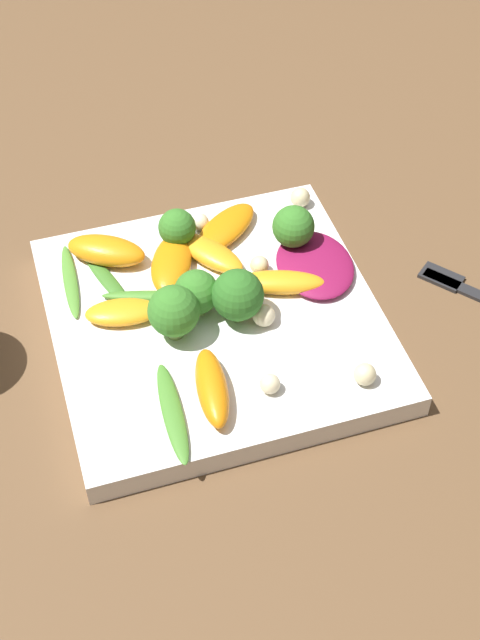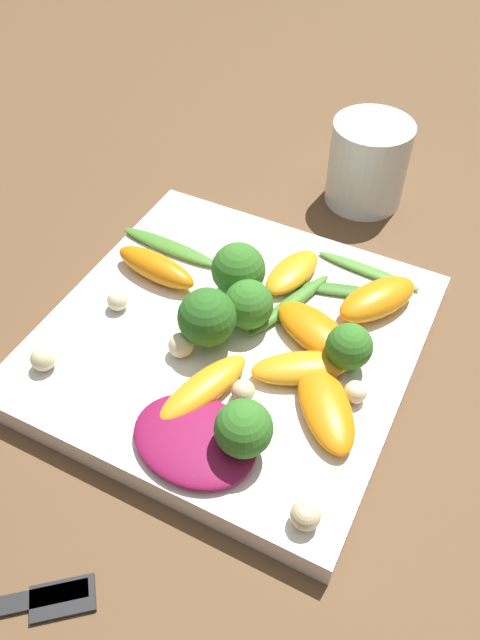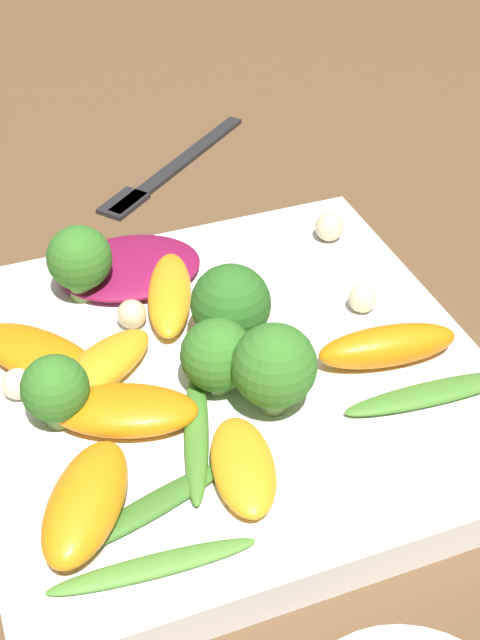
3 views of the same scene
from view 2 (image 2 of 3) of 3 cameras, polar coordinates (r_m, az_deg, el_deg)
name	(u,v)px [view 2 (image 2 of 3)]	position (r m, az deg, el deg)	size (l,w,h in m)	color
ground_plane	(231,350)	(0.48, -0.84, -2.75)	(2.40, 2.40, 0.00)	brown
plate	(231,341)	(0.48, -0.86, -1.91)	(0.27, 0.27, 0.02)	white
drinking_glass	(368,163)	(0.61, 11.62, 13.86)	(0.07, 0.07, 0.08)	white
radicchio_leaf_0	(195,440)	(0.41, -4.18, -10.85)	(0.09, 0.07, 0.01)	maroon
orange_segment_0	(204,388)	(0.42, -3.35, -6.27)	(0.05, 0.08, 0.02)	orange
orange_segment_1	(156,267)	(0.51, -7.70, 4.81)	(0.08, 0.03, 0.02)	orange
orange_segment_2	(292,272)	(0.50, 4.79, 4.39)	(0.04, 0.06, 0.01)	orange
orange_segment_3	(315,331)	(0.46, 6.90, -1.00)	(0.08, 0.06, 0.02)	orange
orange_segment_4	(377,299)	(0.49, 12.46, 1.88)	(0.06, 0.08, 0.02)	orange
orange_segment_5	(325,406)	(0.42, 7.82, -7.76)	(0.07, 0.08, 0.01)	orange
orange_segment_6	(300,368)	(0.44, 5.52, -4.38)	(0.07, 0.06, 0.02)	orange
broccoli_floret_0	(349,347)	(0.44, 9.93, -2.48)	(0.03, 0.03, 0.04)	#7A9E51
broccoli_floret_1	(207,318)	(0.44, -3.03, 0.21)	(0.04, 0.04, 0.05)	#7A9E51
broccoli_floret_2	(238,270)	(0.47, -0.15, 4.57)	(0.04, 0.04, 0.05)	#7A9E51
broccoli_floret_3	(248,305)	(0.46, 0.77, 1.36)	(0.04, 0.04, 0.04)	#84AD5B
broccoli_floret_4	(244,430)	(0.39, 0.33, -9.99)	(0.04, 0.04, 0.04)	#7A9E51
arugula_sprig_0	(169,247)	(0.53, -6.49, 6.69)	(0.10, 0.02, 0.01)	#47842D
arugula_sprig_1	(345,291)	(0.50, 9.58, 2.67)	(0.08, 0.04, 0.01)	#3D7528
arugula_sprig_2	(368,271)	(0.52, 11.59, 4.44)	(0.09, 0.02, 0.01)	#518E33
arugula_sprig_3	(290,304)	(0.48, 4.59, 1.43)	(0.04, 0.09, 0.01)	#47842D
macadamia_nut_0	(243,391)	(0.42, 0.29, -6.50)	(0.02, 0.02, 0.02)	beige
macadamia_nut_1	(356,392)	(0.43, 10.52, -6.49)	(0.02, 0.02, 0.02)	beige
macadamia_nut_2	(117,301)	(0.49, -11.15, 1.75)	(0.02, 0.02, 0.02)	beige
macadamia_nut_3	(43,359)	(0.46, -17.57, -3.42)	(0.02, 0.02, 0.02)	beige
macadamia_nut_4	(181,345)	(0.45, -5.43, -2.30)	(0.02, 0.02, 0.02)	beige
macadamia_nut_5	(305,515)	(0.38, 6.01, -17.33)	(0.02, 0.02, 0.02)	beige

